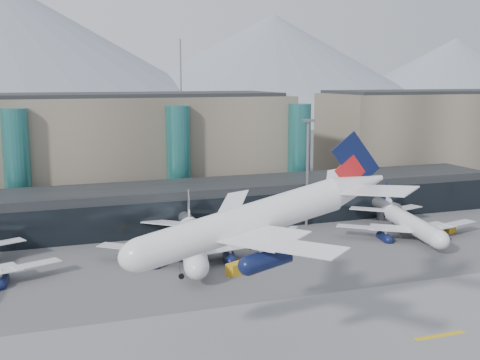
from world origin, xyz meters
The scene contains 17 objects.
ground centered at (0.00, 0.00, 0.00)m, with size 900.00×900.00×0.00m, color #515154.
runway_strip centered at (0.00, -15.00, 0.02)m, with size 400.00×40.00×0.04m, color slate.
runway_markings centered at (0.00, -15.00, 0.05)m, with size 128.00×1.00×0.02m.
concourse centered at (-0.02, 57.73, 4.97)m, with size 170.00×27.00×10.00m.
terminal_main centered at (-25.00, 90.00, 15.44)m, with size 130.00×30.00×31.00m.
terminal_east centered at (95.00, 90.00, 15.44)m, with size 70.00×30.00×31.00m.
teal_towers centered at (-14.99, 74.01, 14.01)m, with size 116.40×19.40×46.00m.
mountain_ridge centered at (15.97, 380.00, 45.74)m, with size 910.00×400.00×110.00m.
lightmast_mid centered at (30.00, 48.00, 14.42)m, with size 3.00×1.20×25.60m.
hero_jet centered at (-4.84, -12.32, 19.40)m, with size 35.77×36.77×11.84m.
jet_parked_mid centered at (-2.69, 32.54, 4.73)m, with size 37.98×38.89×12.51m.
jet_parked_right centered at (47.55, 32.39, 4.24)m, with size 34.16×34.80×11.21m.
veh_b centered at (-12.44, 41.11, 0.65)m, with size 2.25×1.39×1.30m, color gold.
veh_d centered at (22.94, 40.59, 0.92)m, with size 3.22×1.72×1.84m, color silver.
veh_e centered at (58.03, 30.69, 0.80)m, with size 2.83×1.60×1.60m, color gold.
veh_g centered at (8.61, 39.34, 0.69)m, with size 2.38×1.39×1.39m, color silver.
veh_h centered at (2.17, 19.47, 1.05)m, with size 3.79×2.00×2.10m, color gold.
Camera 1 is at (-32.40, -79.51, 35.43)m, focal length 45.00 mm.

